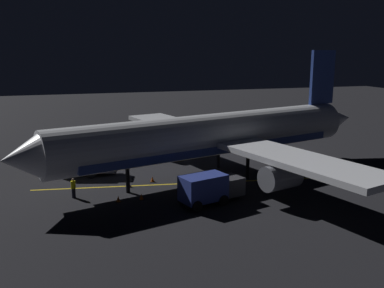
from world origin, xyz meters
TOP-DOWN VIEW (x-y plane):
  - ground_plane at (0.00, 0.00)m, footprint 180.00×180.00m
  - apron_guide_stripe at (-1.24, 4.00)m, footprint 4.18×26.23m
  - airliner at (0.17, -0.61)m, footprint 36.13×39.52m
  - baggage_truck at (4.15, 11.87)m, footprint 3.53×5.94m
  - catering_truck at (-7.17, 2.69)m, footprint 3.58×5.85m
  - ground_crew_worker at (-2.47, 13.35)m, footprint 0.40×0.40m
  - traffic_cone_near_left at (0.09, 5.96)m, footprint 0.50×0.50m
  - traffic_cone_near_right at (-4.63, 9.83)m, footprint 0.50×0.50m
  - traffic_cone_under_wing at (-4.65, 7.87)m, footprint 0.50×0.50m
  - traffic_cone_far at (-0.81, 8.37)m, footprint 0.50×0.50m

SIDE VIEW (x-z plane):
  - ground_plane at x=0.00m, z-range -0.20..0.00m
  - apron_guide_stripe at x=-1.24m, z-range 0.00..0.01m
  - traffic_cone_near_left at x=0.09m, z-range -0.03..0.52m
  - traffic_cone_near_right at x=-4.63m, z-range -0.03..0.52m
  - traffic_cone_under_wing at x=-4.65m, z-range -0.03..0.52m
  - traffic_cone_far at x=-0.81m, z-range -0.03..0.52m
  - ground_crew_worker at x=-2.47m, z-range 0.02..1.76m
  - baggage_truck at x=4.15m, z-range 0.04..2.38m
  - catering_truck at x=-7.17m, z-range 0.01..2.53m
  - airliner at x=0.17m, z-range -2.09..10.34m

